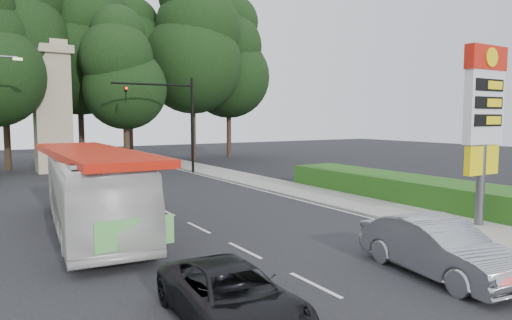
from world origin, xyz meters
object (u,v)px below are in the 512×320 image
monument (52,106)px  sedan_silver (438,248)px  traffic_signal_mast (176,111)px  gas_station_pylon (484,111)px  suv_charcoal (232,296)px  transit_bus (92,191)px

monument → sedan_silver: bearing=-80.3°
traffic_signal_mast → monument: bearing=142.0°
gas_station_pylon → suv_charcoal: size_ratio=1.57×
gas_station_pylon → traffic_signal_mast: traffic_signal_mast is taller
monument → sedan_silver: monument is taller
suv_charcoal → traffic_signal_mast: bearing=74.0°
sedan_silver → suv_charcoal: sedan_silver is taller
transit_bus → sedan_silver: bearing=-50.4°
monument → suv_charcoal: monument is taller
traffic_signal_mast → monument: 9.76m
transit_bus → suv_charcoal: (0.70, -9.48, -0.91)m
gas_station_pylon → traffic_signal_mast: 22.29m
gas_station_pylon → traffic_signal_mast: bearing=99.1°
sedan_silver → suv_charcoal: (-6.05, 0.30, -0.16)m
sedan_silver → monument: bearing=107.0°
monument → sedan_silver: (5.25, -30.62, -4.34)m
traffic_signal_mast → sedan_silver: size_ratio=1.55×
monument → transit_bus: 21.21m
transit_bus → suv_charcoal: bearing=-80.8°
traffic_signal_mast → transit_bus: 17.74m
traffic_signal_mast → monument: size_ratio=0.72×
traffic_signal_mast → transit_bus: traffic_signal_mast is taller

